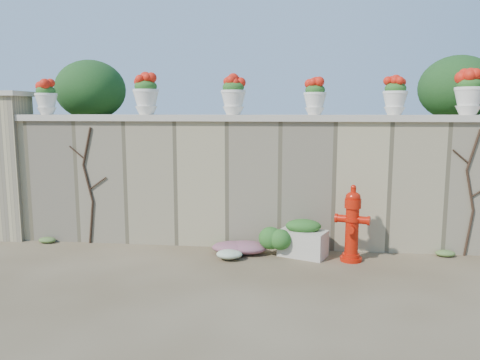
# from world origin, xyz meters

# --- Properties ---
(ground) EXTENTS (80.00, 80.00, 0.00)m
(ground) POSITION_xyz_m (0.00, 0.00, 0.00)
(ground) COLOR #4B3A25
(ground) RESTS_ON ground
(stone_wall) EXTENTS (8.00, 0.40, 2.00)m
(stone_wall) POSITION_xyz_m (0.00, 1.80, 1.00)
(stone_wall) COLOR tan
(stone_wall) RESTS_ON ground
(wall_cap) EXTENTS (8.10, 0.52, 0.10)m
(wall_cap) POSITION_xyz_m (0.00, 1.80, 2.05)
(wall_cap) COLOR beige
(wall_cap) RESTS_ON stone_wall
(gate_pillar) EXTENTS (0.72, 0.72, 2.48)m
(gate_pillar) POSITION_xyz_m (-4.15, 1.80, 1.26)
(gate_pillar) COLOR tan
(gate_pillar) RESTS_ON ground
(raised_fill) EXTENTS (9.00, 6.00, 2.00)m
(raised_fill) POSITION_xyz_m (0.00, 5.00, 1.00)
(raised_fill) COLOR #384C23
(raised_fill) RESTS_ON ground
(back_shrub_left) EXTENTS (1.30, 1.30, 1.10)m
(back_shrub_left) POSITION_xyz_m (-3.20, 3.00, 2.55)
(back_shrub_left) COLOR #143814
(back_shrub_left) RESTS_ON raised_fill
(back_shrub_right) EXTENTS (1.30, 1.30, 1.10)m
(back_shrub_right) POSITION_xyz_m (3.40, 3.00, 2.55)
(back_shrub_right) COLOR #143814
(back_shrub_right) RESTS_ON raised_fill
(vine_left) EXTENTS (0.60, 0.04, 1.91)m
(vine_left) POSITION_xyz_m (-2.67, 1.58, 0.99)
(vine_left) COLOR black
(vine_left) RESTS_ON ground
(vine_right) EXTENTS (0.60, 0.04, 1.91)m
(vine_right) POSITION_xyz_m (3.23, 1.58, 0.99)
(vine_right) COLOR black
(vine_right) RESTS_ON ground
(fire_hydrant) EXTENTS (0.48, 0.34, 1.11)m
(fire_hydrant) POSITION_xyz_m (1.47, 1.14, 0.56)
(fire_hydrant) COLOR #BA1707
(fire_hydrant) RESTS_ON ground
(planter_box) EXTENTS (0.78, 0.62, 0.56)m
(planter_box) POSITION_xyz_m (0.78, 1.28, 0.26)
(planter_box) COLOR beige
(planter_box) RESTS_ON ground
(green_shrub) EXTENTS (0.65, 0.58, 0.61)m
(green_shrub) POSITION_xyz_m (0.42, 1.23, 0.31)
(green_shrub) COLOR #1E5119
(green_shrub) RESTS_ON ground
(magenta_clump) EXTENTS (0.87, 0.58, 0.23)m
(magenta_clump) POSITION_xyz_m (-0.21, 1.30, 0.12)
(magenta_clump) COLOR #B7247F
(magenta_clump) RESTS_ON ground
(white_flowers) EXTENTS (0.55, 0.44, 0.20)m
(white_flowers) POSITION_xyz_m (-0.22, 0.94, 0.10)
(white_flowers) COLOR white
(white_flowers) RESTS_ON ground
(urn_pot_0) EXTENTS (0.36, 0.36, 0.56)m
(urn_pot_0) POSITION_xyz_m (-3.43, 1.80, 2.38)
(urn_pot_0) COLOR silver
(urn_pot_0) RESTS_ON wall_cap
(urn_pot_1) EXTENTS (0.41, 0.41, 0.65)m
(urn_pot_1) POSITION_xyz_m (-1.74, 1.80, 2.42)
(urn_pot_1) COLOR silver
(urn_pot_1) RESTS_ON wall_cap
(urn_pot_2) EXTENTS (0.39, 0.39, 0.61)m
(urn_pot_2) POSITION_xyz_m (-0.33, 1.80, 2.40)
(urn_pot_2) COLOR silver
(urn_pot_2) RESTS_ON wall_cap
(urn_pot_3) EXTENTS (0.35, 0.35, 0.55)m
(urn_pot_3) POSITION_xyz_m (0.93, 1.80, 2.37)
(urn_pot_3) COLOR silver
(urn_pot_3) RESTS_ON wall_cap
(urn_pot_4) EXTENTS (0.37, 0.37, 0.57)m
(urn_pot_4) POSITION_xyz_m (2.12, 1.80, 2.38)
(urn_pot_4) COLOR silver
(urn_pot_4) RESTS_ON wall_cap
(urn_pot_5) EXTENTS (0.42, 0.42, 0.66)m
(urn_pot_5) POSITION_xyz_m (3.18, 1.80, 2.42)
(urn_pot_5) COLOR silver
(urn_pot_5) RESTS_ON wall_cap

